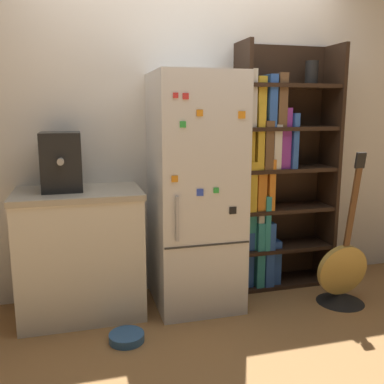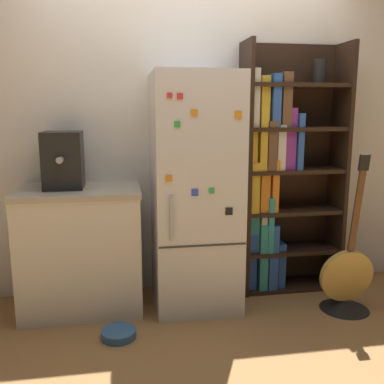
{
  "view_description": "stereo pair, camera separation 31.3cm",
  "coord_description": "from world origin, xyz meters",
  "px_view_note": "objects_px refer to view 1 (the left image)",
  "views": [
    {
      "loc": [
        -0.83,
        -2.82,
        1.44
      ],
      "look_at": [
        -0.02,
        0.15,
        0.85
      ],
      "focal_mm": 40.0,
      "sensor_mm": 36.0,
      "label": 1
    },
    {
      "loc": [
        -0.52,
        -2.88,
        1.44
      ],
      "look_at": [
        -0.02,
        0.15,
        0.85
      ],
      "focal_mm": 40.0,
      "sensor_mm": 36.0,
      "label": 2
    }
  ],
  "objects_px": {
    "bookshelf": "(272,176)",
    "espresso_machine": "(61,162)",
    "guitar": "(342,281)",
    "refrigerator": "(195,192)",
    "pet_bowl": "(127,337)"
  },
  "relations": [
    {
      "from": "refrigerator",
      "to": "bookshelf",
      "type": "distance_m",
      "value": 0.72
    },
    {
      "from": "refrigerator",
      "to": "bookshelf",
      "type": "height_order",
      "value": "bookshelf"
    },
    {
      "from": "bookshelf",
      "to": "pet_bowl",
      "type": "bearing_deg",
      "value": -153.77
    },
    {
      "from": "guitar",
      "to": "pet_bowl",
      "type": "distance_m",
      "value": 1.65
    },
    {
      "from": "guitar",
      "to": "refrigerator",
      "type": "bearing_deg",
      "value": 163.48
    },
    {
      "from": "espresso_machine",
      "to": "pet_bowl",
      "type": "relative_size",
      "value": 1.77
    },
    {
      "from": "guitar",
      "to": "bookshelf",
      "type": "bearing_deg",
      "value": 126.65
    },
    {
      "from": "refrigerator",
      "to": "guitar",
      "type": "xyz_separation_m",
      "value": [
        1.06,
        -0.32,
        -0.68
      ]
    },
    {
      "from": "refrigerator",
      "to": "espresso_machine",
      "type": "distance_m",
      "value": 0.96
    },
    {
      "from": "refrigerator",
      "to": "espresso_machine",
      "type": "bearing_deg",
      "value": 175.44
    },
    {
      "from": "bookshelf",
      "to": "guitar",
      "type": "xyz_separation_m",
      "value": [
        0.37,
        -0.49,
        -0.75
      ]
    },
    {
      "from": "refrigerator",
      "to": "pet_bowl",
      "type": "relative_size",
      "value": 7.56
    },
    {
      "from": "pet_bowl",
      "to": "refrigerator",
      "type": "bearing_deg",
      "value": 37.93
    },
    {
      "from": "refrigerator",
      "to": "pet_bowl",
      "type": "bearing_deg",
      "value": -142.07
    },
    {
      "from": "bookshelf",
      "to": "espresso_machine",
      "type": "relative_size",
      "value": 4.9
    }
  ]
}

